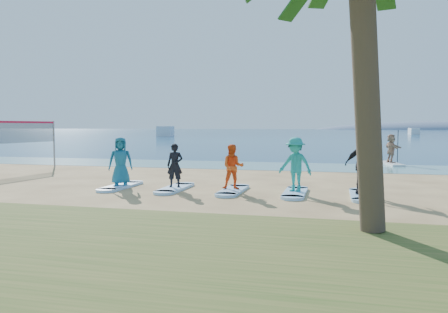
% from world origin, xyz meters
% --- Properties ---
extents(ground, '(600.00, 600.00, 0.00)m').
position_xyz_m(ground, '(0.00, 0.00, 0.00)').
color(ground, tan).
rests_on(ground, ground).
extents(shallow_water, '(600.00, 600.00, 0.00)m').
position_xyz_m(shallow_water, '(0.00, 10.50, 0.01)').
color(shallow_water, teal).
rests_on(shallow_water, ground).
extents(ocean, '(600.00, 600.00, 0.00)m').
position_xyz_m(ocean, '(0.00, 160.00, 0.01)').
color(ocean, navy).
rests_on(ocean, ground).
extents(paddleboard, '(1.20, 3.08, 0.12)m').
position_xyz_m(paddleboard, '(8.54, 13.14, 0.06)').
color(paddleboard, silver).
rests_on(paddleboard, ground).
extents(paddleboarder, '(1.00, 1.60, 1.65)m').
position_xyz_m(paddleboarder, '(8.54, 13.14, 0.94)').
color(paddleboarder, tan).
rests_on(paddleboarder, paddleboard).
extents(boat_offshore_a, '(4.33, 7.44, 2.19)m').
position_xyz_m(boat_offshore_a, '(-30.02, 74.57, 0.00)').
color(boat_offshore_a, silver).
rests_on(boat_offshore_a, ground).
extents(boat_offshore_b, '(2.28, 6.67, 1.69)m').
position_xyz_m(boat_offshore_b, '(25.50, 109.69, 0.00)').
color(boat_offshore_b, silver).
rests_on(boat_offshore_b, ground).
extents(surfboard_0, '(0.70, 2.20, 0.09)m').
position_xyz_m(surfboard_0, '(-2.13, 0.72, 0.04)').
color(surfboard_0, '#A4D6FF').
rests_on(surfboard_0, ground).
extents(student_0, '(1.00, 0.86, 1.74)m').
position_xyz_m(student_0, '(-2.13, 0.72, 0.96)').
color(student_0, '#1A637F').
rests_on(student_0, surfboard_0).
extents(surfboard_1, '(0.70, 2.20, 0.09)m').
position_xyz_m(surfboard_1, '(-0.04, 0.72, 0.04)').
color(surfboard_1, '#A4D6FF').
rests_on(surfboard_1, ground).
extents(student_1, '(0.60, 0.43, 1.53)m').
position_xyz_m(student_1, '(-0.04, 0.72, 0.85)').
color(student_1, black).
rests_on(student_1, surfboard_1).
extents(surfboard_2, '(0.70, 2.20, 0.09)m').
position_xyz_m(surfboard_2, '(2.05, 0.72, 0.04)').
color(surfboard_2, '#A4D6FF').
rests_on(surfboard_2, ground).
extents(student_2, '(0.84, 0.71, 1.52)m').
position_xyz_m(student_2, '(2.05, 0.72, 0.85)').
color(student_2, '#EF5419').
rests_on(student_2, surfboard_2).
extents(surfboard_3, '(0.70, 2.20, 0.09)m').
position_xyz_m(surfboard_3, '(4.14, 0.72, 0.04)').
color(surfboard_3, '#A4D6FF').
rests_on(surfboard_3, ground).
extents(student_3, '(1.30, 1.02, 1.77)m').
position_xyz_m(student_3, '(4.14, 0.72, 0.97)').
color(student_3, teal).
rests_on(student_3, surfboard_3).
extents(surfboard_4, '(0.70, 2.20, 0.09)m').
position_xyz_m(surfboard_4, '(6.23, 0.72, 0.04)').
color(surfboard_4, '#A4D6FF').
rests_on(surfboard_4, ground).
extents(student_4, '(1.11, 0.56, 1.82)m').
position_xyz_m(student_4, '(6.23, 0.72, 1.00)').
color(student_4, black).
rests_on(student_4, surfboard_4).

